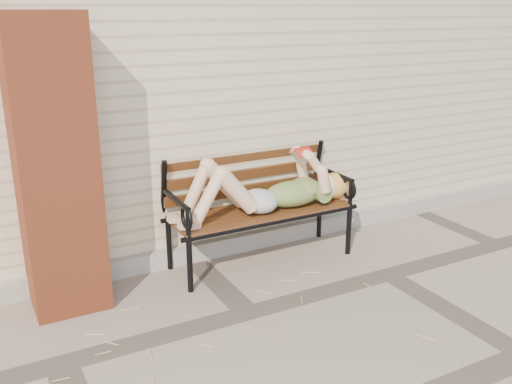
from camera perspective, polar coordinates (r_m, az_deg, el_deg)
ground at (r=4.67m, az=13.07°, el=-8.04°), size 80.00×80.00×0.00m
house_wall at (r=6.75m, az=-3.28°, el=13.65°), size 8.00×4.00×3.00m
foundation_strip at (r=5.33m, az=6.32°, el=-3.40°), size 8.00×0.10×0.15m
brick_pillar at (r=4.02m, az=-19.43°, el=2.35°), size 0.50×0.50×2.00m
garden_bench at (r=4.65m, az=-0.03°, el=0.24°), size 1.64×0.65×1.06m
reading_woman at (r=4.53m, az=0.89°, el=0.25°), size 1.55×0.35×0.49m
straw_scatter at (r=3.47m, az=-4.42°, el=-17.44°), size 2.86×1.65×0.01m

